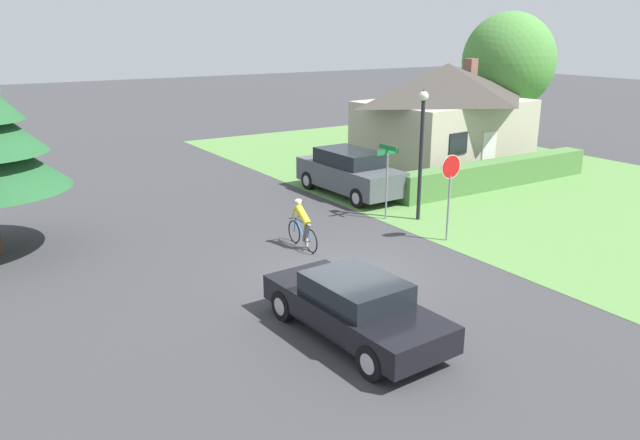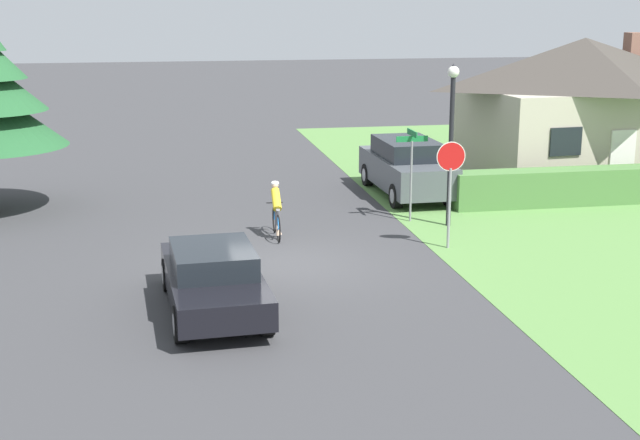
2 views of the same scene
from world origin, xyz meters
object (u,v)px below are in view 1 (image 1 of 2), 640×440
Objects in this scene: stop_sign at (450,180)px; street_name_sign at (387,168)px; sedan_left_lane at (355,307)px; parked_suv_right at (350,173)px; cyclist at (303,225)px; cottage_house at (445,114)px; deciduous_tree_right at (508,62)px; street_lamp at (422,139)px.

stop_sign is 1.05× the size of street_name_sign.
stop_sign reaches higher than sedan_left_lane.
street_name_sign reaches higher than parked_suv_right.
cottage_house is at bearing -60.02° from cyclist.
sedan_left_lane is at bearing -145.82° from deciduous_tree_right.
cyclist is 18.99m from deciduous_tree_right.
deciduous_tree_right is at bearing 8.08° from cottage_house.
street_lamp is at bearing -84.89° from cyclist.
cyclist is at bearing 130.85° from parked_suv_right.
stop_sign is 2.44m from street_lamp.
deciduous_tree_right is (17.00, 7.47, 3.96)m from cyclist.
cottage_house reaches higher than street_lamp.
street_name_sign is (3.91, 0.93, 1.09)m from cyclist.
parked_suv_right is 6.28m from stop_sign.
cyclist is 5.24m from street_lamp.
deciduous_tree_right reaches higher than parked_suv_right.
street_name_sign is at bearing -45.78° from sedan_left_lane.
street_lamp reaches higher than stop_sign.
parked_suv_right reaches higher than sedan_left_lane.
cyclist is at bearing -23.15° from stop_sign.
street_lamp is (4.80, 0.28, 2.08)m from cyclist.
sedan_left_lane is (-13.51, -11.60, -1.80)m from cottage_house.
street_lamp is 0.62× the size of deciduous_tree_right.
sedan_left_lane is 0.93× the size of parked_suv_right.
deciduous_tree_right is (13.09, 6.54, 2.86)m from street_name_sign.
sedan_left_lane is at bearing 161.47° from cyclist.
parked_suv_right is at bearing -46.18° from cyclist.
deciduous_tree_right is at bearing 30.53° from street_lamp.
street_name_sign is (-0.17, 2.81, -0.12)m from stop_sign.
cyclist reaches higher than sedan_left_lane.
parked_suv_right is 13.21m from deciduous_tree_right.
stop_sign is 0.61× the size of street_lamp.
deciduous_tree_right reaches higher than street_name_sign.
parked_suv_right is 1.12× the size of street_lamp.
sedan_left_lane is 1.70× the size of stop_sign.
deciduous_tree_right is at bearing -76.59° from parked_suv_right.
street_name_sign is (-0.84, -3.35, 0.90)m from parked_suv_right.
sedan_left_lane is at bearing 31.96° from stop_sign.
cottage_house is 17.90m from sedan_left_lane.
street_name_sign is (5.92, 6.37, 1.11)m from sedan_left_lane.
sedan_left_lane is 9.14m from street_lamp.
cyclist is (-11.50, -6.17, -1.78)m from cottage_house.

